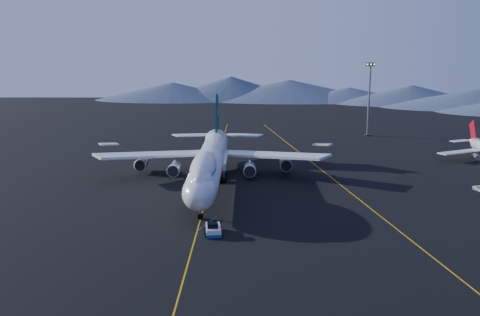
{
  "coord_description": "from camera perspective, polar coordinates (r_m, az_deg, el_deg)",
  "views": [
    {
      "loc": [
        8.95,
        -124.12,
        31.32
      ],
      "look_at": [
        7.12,
        3.21,
        6.0
      ],
      "focal_mm": 40.0,
      "sensor_mm": 36.0,
      "label": 1
    }
  ],
  "objects": [
    {
      "name": "pushback_tug",
      "position": [
        94.36,
        -2.86,
        -7.7
      ],
      "size": [
        3.5,
        5.49,
        2.26
      ],
      "rotation": [
        0.0,
        0.0,
        0.12
      ],
      "color": "silver",
      "rests_on": "ground"
    },
    {
      "name": "taxiway_line_main",
      "position": [
        128.32,
        -3.21,
        -2.89
      ],
      "size": [
        0.25,
        220.0,
        0.01
      ],
      "primitive_type": "cube",
      "color": "#CD940C",
      "rests_on": "ground"
    },
    {
      "name": "floodlight_mast",
      "position": [
        207.78,
        13.59,
        6.13
      ],
      "size": [
        3.39,
        2.54,
        27.44
      ],
      "rotation": [
        0.0,
        0.0,
        0.21
      ],
      "color": "black",
      "rests_on": "ground"
    },
    {
      "name": "ground",
      "position": [
        128.33,
        -3.21,
        -2.9
      ],
      "size": [
        500.0,
        500.0,
        0.0
      ],
      "primitive_type": "plane",
      "color": "black",
      "rests_on": "ground"
    },
    {
      "name": "taxiway_line_side",
      "position": [
        139.33,
        9.5,
        -1.9
      ],
      "size": [
        28.08,
        198.09,
        0.01
      ],
      "primitive_type": "cube",
      "rotation": [
        0.0,
        0.0,
        0.14
      ],
      "color": "#CD940C",
      "rests_on": "ground"
    },
    {
      "name": "boeing_747",
      "position": [
        127.07,
        -3.23,
        -0.35
      ],
      "size": [
        59.62,
        72.43,
        19.37
      ],
      "color": "silver",
      "rests_on": "ground"
    }
  ]
}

